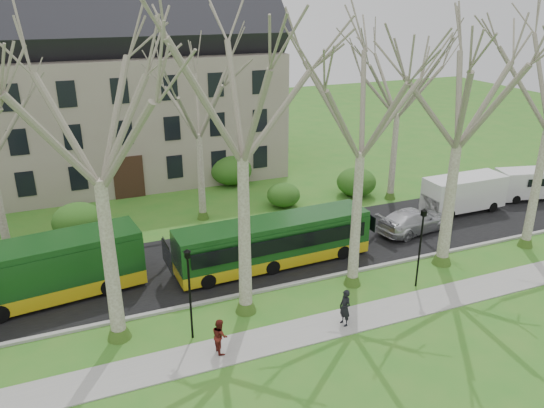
% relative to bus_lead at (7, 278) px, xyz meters
% --- Properties ---
extents(ground, '(120.00, 120.00, 0.00)m').
position_rel_bus_lead_xyz_m(ground, '(13.56, -4.69, -1.65)').
color(ground, '#307621').
rests_on(ground, ground).
extents(sidewalk, '(70.00, 2.00, 0.06)m').
position_rel_bus_lead_xyz_m(sidewalk, '(13.56, -7.19, -1.62)').
color(sidewalk, gray).
rests_on(sidewalk, ground).
extents(road, '(80.00, 8.00, 0.06)m').
position_rel_bus_lead_xyz_m(road, '(13.56, 0.81, -1.62)').
color(road, black).
rests_on(road, ground).
extents(curb, '(80.00, 0.25, 0.14)m').
position_rel_bus_lead_xyz_m(curb, '(13.56, -3.19, -1.58)').
color(curb, '#A5A39E').
rests_on(curb, ground).
extents(building, '(26.50, 12.20, 16.00)m').
position_rel_bus_lead_xyz_m(building, '(7.56, 19.31, 6.42)').
color(building, gray).
rests_on(building, ground).
extents(tree_row_verge, '(49.00, 7.00, 14.00)m').
position_rel_bus_lead_xyz_m(tree_row_verge, '(13.56, -4.39, 5.35)').
color(tree_row_verge, gray).
rests_on(tree_row_verge, ground).
extents(tree_row_far, '(33.00, 7.00, 12.00)m').
position_rel_bus_lead_xyz_m(tree_row_far, '(12.23, 6.31, 4.35)').
color(tree_row_far, gray).
rests_on(tree_row_far, ground).
extents(lamp_row, '(36.22, 0.22, 4.30)m').
position_rel_bus_lead_xyz_m(lamp_row, '(13.56, -5.69, 0.93)').
color(lamp_row, black).
rests_on(lamp_row, ground).
extents(hedges, '(30.60, 8.60, 2.00)m').
position_rel_bus_lead_xyz_m(hedges, '(8.89, 9.31, -0.65)').
color(hedges, '#185017').
rests_on(hedges, ground).
extents(bus_lead, '(12.93, 4.23, 3.17)m').
position_rel_bus_lead_xyz_m(bus_lead, '(0.00, 0.00, 0.00)').
color(bus_lead, '#124014').
rests_on(bus_lead, road).
extents(bus_follow, '(11.18, 2.70, 2.78)m').
position_rel_bus_lead_xyz_m(bus_follow, '(13.53, -0.69, -0.20)').
color(bus_follow, '#124014').
rests_on(bus_follow, road).
extents(sedan, '(5.51, 2.99, 1.52)m').
position_rel_bus_lead_xyz_m(sedan, '(23.55, 0.03, -0.83)').
color(sedan, silver).
rests_on(sedan, road).
extents(van_a, '(5.78, 2.10, 2.52)m').
position_rel_bus_lead_xyz_m(van_a, '(28.82, 1.64, -0.33)').
color(van_a, silver).
rests_on(van_a, road).
extents(van_b, '(5.44, 2.98, 2.25)m').
position_rel_bus_lead_xyz_m(van_b, '(35.18, 1.70, -0.46)').
color(van_b, silver).
rests_on(van_b, road).
extents(pedestrian_a, '(0.52, 0.71, 1.78)m').
position_rel_bus_lead_xyz_m(pedestrian_a, '(14.30, -7.42, -0.70)').
color(pedestrian_a, black).
rests_on(pedestrian_a, sidewalk).
extents(pedestrian_b, '(0.64, 0.80, 1.57)m').
position_rel_bus_lead_xyz_m(pedestrian_b, '(8.41, -7.17, -0.80)').
color(pedestrian_b, '#581914').
rests_on(pedestrian_b, sidewalk).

